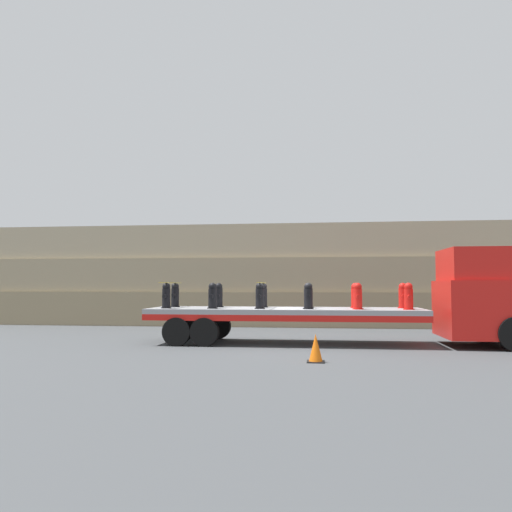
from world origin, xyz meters
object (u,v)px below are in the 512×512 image
(fire_hydrant_black_far_3, at_px, (309,296))
(traffic_cone, at_px, (316,348))
(fire_hydrant_red_near_4, at_px, (358,296))
(fire_hydrant_black_far_1, at_px, (219,295))
(fire_hydrant_red_far_4, at_px, (355,296))
(fire_hydrant_black_near_2, at_px, (260,296))
(fire_hydrant_black_far_2, at_px, (263,296))
(truck_cab, at_px, (485,298))
(fire_hydrant_black_near_0, at_px, (166,296))
(fire_hydrant_black_far_0, at_px, (175,295))
(fire_hydrant_red_far_5, at_px, (403,296))
(flatbed_trailer, at_px, (267,315))
(fire_hydrant_black_near_3, at_px, (308,296))
(fire_hydrant_black_near_1, at_px, (212,296))
(fire_hydrant_red_near_5, at_px, (409,297))

(fire_hydrant_black_far_3, bearing_deg, traffic_cone, -86.97)
(fire_hydrant_red_near_4, xyz_separation_m, traffic_cone, (-1.35, -3.45, -1.25))
(fire_hydrant_black_far_1, distance_m, fire_hydrant_red_far_4, 4.77)
(fire_hydrant_black_near_2, relative_size, fire_hydrant_black_far_2, 1.00)
(fire_hydrant_black_far_1, xyz_separation_m, traffic_cone, (3.42, -4.51, -1.25))
(truck_cab, height_order, fire_hydrant_black_near_0, truck_cab)
(fire_hydrant_black_far_0, distance_m, fire_hydrant_red_far_5, 7.94)
(truck_cab, bearing_deg, fire_hydrant_red_near_4, -172.62)
(fire_hydrant_black_far_0, distance_m, fire_hydrant_black_near_2, 3.35)
(fire_hydrant_red_near_4, xyz_separation_m, fire_hydrant_red_far_4, (0.00, 1.06, 0.00))
(fire_hydrant_black_near_0, distance_m, fire_hydrant_black_far_3, 4.88)
(flatbed_trailer, distance_m, fire_hydrant_black_near_0, 3.46)
(fire_hydrant_black_near_3, height_order, fire_hydrant_red_near_4, same)
(fire_hydrant_black_near_1, bearing_deg, fire_hydrant_red_near_5, 0.00)
(fire_hydrant_red_near_4, xyz_separation_m, fire_hydrant_red_far_5, (1.59, 1.06, 0.00))
(fire_hydrant_red_near_4, height_order, traffic_cone, fire_hydrant_red_near_4)
(fire_hydrant_black_near_0, distance_m, fire_hydrant_black_far_1, 1.91)
(fire_hydrant_black_near_0, relative_size, fire_hydrant_black_near_3, 1.00)
(fire_hydrant_black_far_1, bearing_deg, truck_cab, -3.42)
(fire_hydrant_black_near_2, bearing_deg, fire_hydrant_black_far_0, 161.56)
(flatbed_trailer, bearing_deg, fire_hydrant_black_near_2, -109.04)
(fire_hydrant_red_near_5, relative_size, traffic_cone, 1.20)
(fire_hydrant_black_far_1, bearing_deg, fire_hydrant_black_far_2, 0.00)
(fire_hydrant_black_near_0, xyz_separation_m, fire_hydrant_black_far_0, (0.00, 1.06, 0.00))
(fire_hydrant_black_near_1, bearing_deg, truck_cab, 3.42)
(fire_hydrant_red_far_5, bearing_deg, truck_cab, -11.97)
(fire_hydrant_black_far_0, xyz_separation_m, traffic_cone, (5.00, -4.51, -1.25))
(fire_hydrant_red_near_4, relative_size, traffic_cone, 1.20)
(fire_hydrant_black_near_2, distance_m, fire_hydrant_red_far_5, 4.88)
(fire_hydrant_black_far_1, xyz_separation_m, fire_hydrant_black_near_3, (3.18, -1.06, 0.00))
(fire_hydrant_black_near_2, bearing_deg, fire_hydrant_red_near_4, 0.00)
(fire_hydrant_black_far_0, distance_m, fire_hydrant_red_near_4, 6.44)
(flatbed_trailer, height_order, fire_hydrant_red_far_5, fire_hydrant_red_far_5)
(flatbed_trailer, relative_size, fire_hydrant_red_far_5, 10.69)
(flatbed_trailer, relative_size, fire_hydrant_black_far_3, 10.69)
(truck_cab, bearing_deg, fire_hydrant_black_near_1, -176.58)
(fire_hydrant_black_near_1, bearing_deg, fire_hydrant_black_far_1, 90.00)
(truck_cab, xyz_separation_m, fire_hydrant_black_far_3, (-5.67, 0.53, 0.05))
(fire_hydrant_black_near_0, xyz_separation_m, fire_hydrant_black_near_3, (4.77, 0.00, 0.00))
(fire_hydrant_black_far_3, relative_size, fire_hydrant_red_far_4, 1.00)
(fire_hydrant_red_near_4, bearing_deg, fire_hydrant_black_far_2, 161.56)
(fire_hydrant_red_near_5, bearing_deg, fire_hydrant_black_far_2, 167.47)
(fire_hydrant_red_far_5, xyz_separation_m, traffic_cone, (-2.94, -4.51, -1.25))
(fire_hydrant_black_near_0, distance_m, fire_hydrant_red_far_4, 6.44)
(fire_hydrant_black_far_0, bearing_deg, fire_hydrant_red_far_4, 0.00)
(truck_cab, height_order, fire_hydrant_red_near_5, truck_cab)
(flatbed_trailer, bearing_deg, fire_hydrant_black_far_0, 171.04)
(fire_hydrant_black_far_1, height_order, traffic_cone, fire_hydrant_black_far_1)
(fire_hydrant_black_near_3, relative_size, traffic_cone, 1.20)
(truck_cab, relative_size, fire_hydrant_black_far_1, 3.66)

